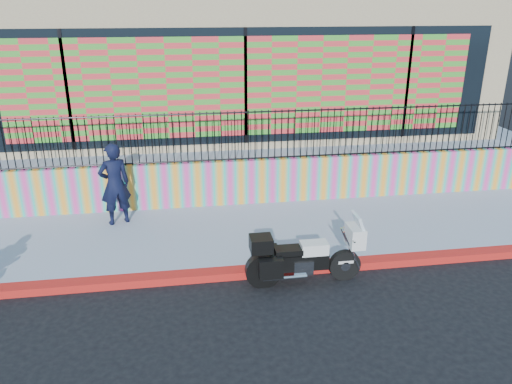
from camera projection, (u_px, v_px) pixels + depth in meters
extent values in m
plane|color=black|center=(276.00, 273.00, 9.43)|extent=(90.00, 90.00, 0.00)
cube|color=#AB0C1C|center=(276.00, 270.00, 9.41)|extent=(16.00, 0.30, 0.15)
cube|color=#959CB3|center=(262.00, 232.00, 10.93)|extent=(16.00, 3.00, 0.15)
cube|color=#E43C99|center=(251.00, 181.00, 12.18)|extent=(16.00, 0.20, 1.10)
cube|color=#959CB3|center=(230.00, 134.00, 16.92)|extent=(16.00, 10.00, 1.25)
cube|color=tan|center=(229.00, 54.00, 15.80)|extent=(14.00, 8.00, 4.00)
cube|color=black|center=(246.00, 87.00, 12.23)|extent=(12.60, 0.04, 2.80)
cube|color=red|center=(246.00, 87.00, 12.20)|extent=(11.48, 0.02, 2.40)
cylinder|color=black|center=(345.00, 265.00, 9.14)|extent=(0.59, 0.12, 0.59)
cylinder|color=black|center=(263.00, 271.00, 8.92)|extent=(0.59, 0.12, 0.59)
cube|color=black|center=(305.00, 261.00, 8.97)|extent=(0.84, 0.25, 0.30)
cube|color=silver|center=(302.00, 265.00, 9.00)|extent=(0.36, 0.30, 0.27)
cube|color=silver|center=(314.00, 248.00, 8.91)|extent=(0.49, 0.28, 0.21)
cube|color=black|center=(288.00, 251.00, 8.85)|extent=(0.49, 0.30, 0.11)
cube|color=silver|center=(355.00, 236.00, 8.95)|extent=(0.27, 0.46, 0.37)
cube|color=silver|center=(358.00, 221.00, 8.86)|extent=(0.16, 0.41, 0.30)
cube|color=black|center=(261.00, 244.00, 8.72)|extent=(0.39, 0.37, 0.27)
cube|color=black|center=(271.00, 269.00, 8.62)|extent=(0.43, 0.16, 0.36)
cube|color=black|center=(266.00, 254.00, 9.11)|extent=(0.43, 0.16, 0.36)
cube|color=silver|center=(345.00, 261.00, 9.10)|extent=(0.28, 0.14, 0.05)
imported|color=black|center=(115.00, 184.00, 10.91)|extent=(0.79, 0.65, 1.85)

